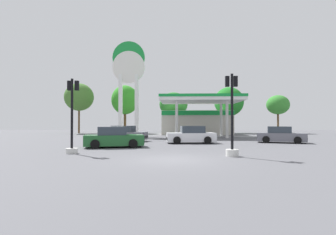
{
  "coord_description": "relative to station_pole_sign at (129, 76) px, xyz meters",
  "views": [
    {
      "loc": [
        0.22,
        -12.99,
        1.86
      ],
      "look_at": [
        -0.77,
        14.91,
        2.27
      ],
      "focal_mm": 28.47,
      "sensor_mm": 36.0,
      "label": 1
    }
  ],
  "objects": [
    {
      "name": "tree_3",
      "position": [
        14.29,
        10.56,
        -2.4
      ],
      "size": [
        4.68,
        4.68,
        7.36
      ],
      "color": "brown",
      "rests_on": "ground"
    },
    {
      "name": "traffic_signal_0",
      "position": [
        -0.12,
        -17.17,
        -5.76
      ],
      "size": [
        0.68,
        0.7,
        4.35
      ],
      "color": "silver",
      "rests_on": "ground"
    },
    {
      "name": "tree_2",
      "position": [
        5.37,
        10.58,
        -2.82
      ],
      "size": [
        4.56,
        4.56,
        6.55
      ],
      "color": "brown",
      "rests_on": "ground"
    },
    {
      "name": "car_2",
      "position": [
        1.43,
        -13.47,
        -6.75
      ],
      "size": [
        4.44,
        2.72,
        1.48
      ],
      "color": "black",
      "rests_on": "ground"
    },
    {
      "name": "car_1",
      "position": [
        1.01,
        -7.39,
        -6.77
      ],
      "size": [
        4.32,
        2.54,
        1.45
      ],
      "color": "black",
      "rests_on": "ground"
    },
    {
      "name": "tree_1",
      "position": [
        -2.3,
        9.38,
        -2.17
      ],
      "size": [
        4.27,
        4.27,
        7.58
      ],
      "color": "brown",
      "rests_on": "ground"
    },
    {
      "name": "car_0",
      "position": [
        7.18,
        -9.63,
        -6.76
      ],
      "size": [
        4.27,
        2.21,
        1.47
      ],
      "color": "black",
      "rests_on": "ground"
    },
    {
      "name": "ground_plane",
      "position": [
        5.79,
        -19.47,
        -7.42
      ],
      "size": [
        90.0,
        90.0,
        0.0
      ],
      "primitive_type": "plane",
      "color": "#56565B",
      "rests_on": "ground"
    },
    {
      "name": "tree_0",
      "position": [
        -9.38,
        8.58,
        -1.77
      ],
      "size": [
        4.48,
        4.48,
        7.82
      ],
      "color": "brown",
      "rests_on": "ground"
    },
    {
      "name": "gas_station",
      "position": [
        8.73,
        5.11,
        -5.25
      ],
      "size": [
        9.73,
        13.91,
        4.81
      ],
      "color": "beige",
      "rests_on": "ground"
    },
    {
      "name": "tree_4",
      "position": [
        21.97,
        10.33,
        -2.94
      ],
      "size": [
        3.54,
        3.54,
        6.03
      ],
      "color": "brown",
      "rests_on": "ground"
    },
    {
      "name": "station_pole_sign",
      "position": [
        0.0,
        0.0,
        0.0
      ],
      "size": [
        3.98,
        0.56,
        11.73
      ],
      "color": "white",
      "rests_on": "ground"
    },
    {
      "name": "traffic_signal_1",
      "position": [
        8.92,
        -18.12,
        -5.86
      ],
      "size": [
        0.68,
        0.7,
        4.41
      ],
      "color": "silver",
      "rests_on": "ground"
    },
    {
      "name": "car_3",
      "position": [
        15.02,
        -8.84,
        -6.78
      ],
      "size": [
        4.29,
        2.75,
        1.43
      ],
      "color": "black",
      "rests_on": "ground"
    }
  ]
}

